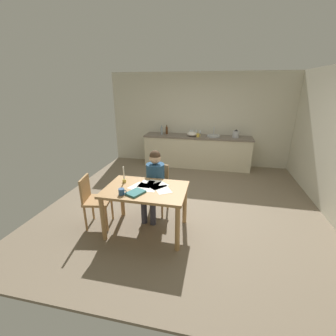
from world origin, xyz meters
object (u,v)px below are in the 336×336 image
object	(u,v)px
person_seated	(154,180)
wine_glass_near_sink	(200,131)
chair_at_table	(157,186)
bottle_vinegar	(167,130)
sink_unit	(213,136)
mixing_bowl	(192,134)
candlestick	(124,178)
dining_table	(146,195)
book_magazine	(136,193)
coffee_mug	(122,192)
wine_glass_back_left	(192,131)
wine_glass_back_right	(190,131)
bottle_oil	(162,131)
chair_side_empty	(94,199)
stovetop_kettle	(236,134)
teacup_on_counter	(198,135)
wine_glass_by_kettle	(196,131)

from	to	relation	value
person_seated	wine_glass_near_sink	bearing A→B (deg)	79.57
chair_at_table	bottle_vinegar	bearing A→B (deg)	98.84
bottle_vinegar	sink_unit	bearing A→B (deg)	-4.00
bottle_vinegar	mixing_bowl	world-z (taller)	bottle_vinegar
chair_at_table	candlestick	distance (m)	0.73
dining_table	book_magazine	bearing A→B (deg)	-112.71
person_seated	mixing_bowl	xyz separation A→B (m)	(0.34, 2.76, 0.28)
coffee_mug	wine_glass_back_left	distance (m)	3.81
candlestick	wine_glass_back_left	bearing A→B (deg)	77.76
chair_at_table	wine_glass_back_right	bearing A→B (deg)	84.80
person_seated	dining_table	bearing A→B (deg)	-89.30
bottle_oil	sink_unit	bearing A→B (deg)	0.05
wine_glass_back_right	book_magazine	bearing A→B (deg)	-95.35
chair_side_empty	stovetop_kettle	world-z (taller)	stovetop_kettle
wine_glass_near_sink	wine_glass_back_right	world-z (taller)	same
wine_glass_back_left	person_seated	bearing A→B (deg)	-96.25
dining_table	bottle_vinegar	world-z (taller)	bottle_vinegar
bottle_oil	stovetop_kettle	xyz separation A→B (m)	(2.07, -0.00, -0.01)
coffee_mug	candlestick	world-z (taller)	candlestick
coffee_mug	candlestick	size ratio (longest dim) A/B	0.45
candlestick	book_magazine	bearing A→B (deg)	-47.62
person_seated	teacup_on_counter	size ratio (longest dim) A/B	10.72
candlestick	sink_unit	xyz separation A→B (m)	(1.33, 3.19, 0.09)
book_magazine	wine_glass_back_right	xyz separation A→B (m)	(0.35, 3.69, 0.24)
bottle_oil	bottle_vinegar	distance (m)	0.16
chair_at_table	wine_glass_by_kettle	world-z (taller)	wine_glass_by_kettle
bottle_vinegar	stovetop_kettle	distance (m)	1.95
chair_side_empty	bottle_oil	world-z (taller)	bottle_oil
chair_at_table	candlestick	world-z (taller)	candlestick
chair_side_empty	candlestick	xyz separation A→B (m)	(0.48, 0.17, 0.34)
coffee_mug	teacup_on_counter	xyz separation A→B (m)	(0.78, 3.46, 0.15)
sink_unit	chair_at_table	bearing A→B (deg)	-109.00
candlestick	chair_at_table	bearing A→B (deg)	51.41
wine_glass_back_left	book_magazine	bearing A→B (deg)	-96.26
coffee_mug	teacup_on_counter	distance (m)	3.55
chair_side_empty	candlestick	size ratio (longest dim) A/B	3.23
book_magazine	wine_glass_near_sink	distance (m)	3.75
coffee_mug	wine_glass_by_kettle	distance (m)	3.83
bottle_oil	coffee_mug	bearing A→B (deg)	-85.47
stovetop_kettle	wine_glass_by_kettle	size ratio (longest dim) A/B	1.43
dining_table	mixing_bowl	distance (m)	3.30
book_magazine	wine_glass_by_kettle	size ratio (longest dim) A/B	1.66
chair_side_empty	wine_glass_by_kettle	xyz separation A→B (m)	(1.31, 3.51, 0.52)
chair_at_table	bottle_oil	bearing A→B (deg)	101.77
book_magazine	stovetop_kettle	distance (m)	3.89
chair_side_empty	bottle_vinegar	bearing A→B (deg)	82.50
book_magazine	sink_unit	distance (m)	3.68
wine_glass_by_kettle	wine_glass_back_right	bearing A→B (deg)	180.00
bottle_oil	wine_glass_back_left	size ratio (longest dim) A/B	1.68
sink_unit	bottle_oil	bearing A→B (deg)	-179.95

